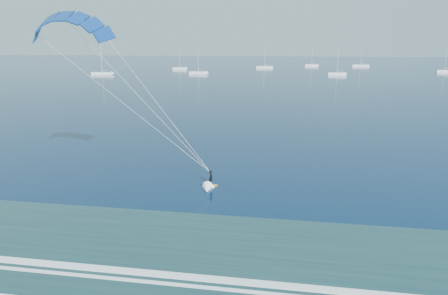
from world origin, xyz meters
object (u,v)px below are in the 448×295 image
Objects in this scene: sailboat_4 at (360,66)px; sailboat_0 at (102,73)px; sailboat_3 at (337,74)px; sailboat_5 at (444,71)px; sailboat_2 at (264,67)px; sailboat_1 at (180,68)px; sailboat_8 at (312,65)px; kitesurfer_rig at (142,100)px; sailboat_7 at (198,73)px.

sailboat_0 is at bearing -145.60° from sailboat_4.
sailboat_5 is at bearing 25.65° from sailboat_3.
sailboat_0 is 1.09× the size of sailboat_2.
sailboat_1 is 0.92× the size of sailboat_8.
kitesurfer_rig is 1.68× the size of sailboat_1.
sailboat_4 is 1.15× the size of sailboat_8.
sailboat_8 is at bearing 96.31° from sailboat_3.
sailboat_0 is 1.19× the size of sailboat_7.
sailboat_4 reaches higher than sailboat_3.
sailboat_1 is (-46.84, 182.19, -8.43)m from kitesurfer_rig.
sailboat_3 is (106.85, 14.76, -0.02)m from sailboat_0.
sailboat_0 is 1.30× the size of sailboat_5.
sailboat_7 is at bearing -138.19° from sailboat_4.
sailboat_3 is at bearing -52.58° from sailboat_2.
sailboat_0 is 48.98m from sailboat_1.
sailboat_0 is 94.03m from sailboat_2.
sailboat_1 is at bearing 161.59° from sailboat_3.
kitesurfer_rig reaches higher than sailboat_0.
sailboat_4 is at bearing 24.16° from sailboat_1.
sailboat_0 is at bearing -121.27° from sailboat_1.
kitesurfer_rig is 202.34m from sailboat_5.
kitesurfer_rig is 228.47m from sailboat_8.
sailboat_4 is at bearing 73.27° from sailboat_3.
sailboat_0 reaches higher than sailboat_8.
sailboat_4 is at bearing 76.08° from kitesurfer_rig.
sailboat_4 is at bearing 124.63° from sailboat_5.
sailboat_4 is (128.95, 88.29, -0.00)m from sailboat_0.
sailboat_7 is at bearing 100.96° from kitesurfer_rig.
kitesurfer_rig reaches higher than sailboat_8.
sailboat_4 reaches higher than sailboat_8.
kitesurfer_rig is 235.70m from sailboat_4.
sailboat_2 is 1.09× the size of sailboat_7.
sailboat_8 is at bearing 41.10° from sailboat_2.
kitesurfer_rig is 1.54× the size of sailboat_8.
sailboat_1 is 0.80× the size of sailboat_4.
sailboat_8 reaches higher than sailboat_5.
sailboat_4 is 57.43m from sailboat_5.
sailboat_0 reaches higher than sailboat_5.
sailboat_4 is 115.44m from sailboat_7.
sailboat_2 is at bearing -138.90° from sailboat_8.
sailboat_3 is (36.05, -47.12, -0.01)m from sailboat_2.
sailboat_0 is at bearing -165.22° from sailboat_7.
sailboat_4 is (103.52, 46.43, 0.02)m from sailboat_1.
sailboat_3 is 60.71m from sailboat_5.
sailboat_8 reaches higher than sailboat_1.
sailboat_5 is at bearing -12.93° from sailboat_2.
sailboat_2 reaches higher than sailboat_8.
sailboat_7 is at bearing -60.21° from sailboat_1.
sailboat_1 is 1.02× the size of sailboat_5.
sailboat_3 is 72.10m from sailboat_8.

